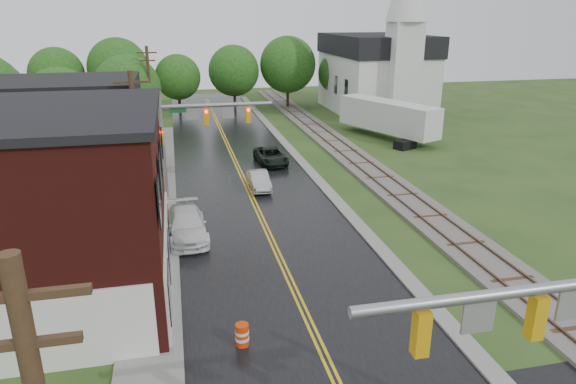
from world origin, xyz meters
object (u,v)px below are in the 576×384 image
object	(u,v)px
tree_left_c	(63,105)
sedan_silver	(259,180)
semi_trailer	(388,117)
church	(379,65)
utility_pole_c	(150,93)
traffic_signal_near	(562,333)
tree_left_e	(129,90)
construction_barrel	(242,335)
pickup_white	(187,225)
traffic_signal_far	(195,125)
suv_dark	(271,156)
utility_pole_b	(138,151)

from	to	relation	value
tree_left_c	sedan_silver	bearing A→B (deg)	-39.32
tree_left_c	semi_trailer	xyz separation A→B (m)	(29.66, 0.63, -2.31)
church	utility_pole_c	distance (m)	28.54
traffic_signal_near	tree_left_e	distance (m)	45.59
utility_pole_c	construction_barrel	size ratio (longest dim) A/B	9.99
pickup_white	construction_barrel	distance (m)	10.57
traffic_signal_far	construction_barrel	xyz separation A→B (m)	(0.64, -17.00, -4.52)
tree_left_c	utility_pole_c	bearing A→B (deg)	30.20
pickup_white	suv_dark	bearing A→B (deg)	59.00
traffic_signal_far	tree_left_c	distance (m)	16.56
suv_dark	pickup_white	distance (m)	15.40
tree_left_e	semi_trailer	distance (m)	25.37
church	sedan_silver	distance (m)	32.61
tree_left_e	construction_barrel	xyz separation A→B (m)	(6.02, -35.90, -4.36)
tree_left_e	suv_dark	size ratio (longest dim) A/B	1.74
traffic_signal_near	utility_pole_c	world-z (taller)	utility_pole_c
traffic_signal_near	semi_trailer	size ratio (longest dim) A/B	0.63
construction_barrel	church	bearing A→B (deg)	62.44
tree_left_c	sedan_silver	world-z (taller)	tree_left_c
utility_pole_b	utility_pole_c	world-z (taller)	same
utility_pole_b	utility_pole_c	size ratio (longest dim) A/B	1.00
traffic_signal_near	sedan_silver	xyz separation A→B (m)	(-2.67, 25.90, -4.36)
church	semi_trailer	xyz separation A→B (m)	(-4.19, -13.21, -3.63)
traffic_signal_near	tree_left_c	world-z (taller)	tree_left_c
tree_left_c	tree_left_e	distance (m)	7.82
suv_dark	semi_trailer	distance (m)	14.63
utility_pole_b	tree_left_e	size ratio (longest dim) A/B	1.10
sedan_silver	pickup_white	xyz separation A→B (m)	(-5.29, -7.46, 0.13)
utility_pole_b	tree_left_c	bearing A→B (deg)	111.49
traffic_signal_far	tree_left_e	size ratio (longest dim) A/B	0.90
traffic_signal_near	tree_left_c	distance (m)	41.67
traffic_signal_far	sedan_silver	xyz separation A→B (m)	(4.27, 0.90, -4.36)
traffic_signal_far	suv_dark	world-z (taller)	traffic_signal_far
pickup_white	utility_pole_c	bearing A→B (deg)	92.86
traffic_signal_near	utility_pole_b	bearing A→B (deg)	117.19
suv_dark	pickup_white	world-z (taller)	pickup_white
utility_pole_c	semi_trailer	distance (m)	23.01
tree_left_c	pickup_white	bearing A→B (deg)	-64.31
utility_pole_c	semi_trailer	size ratio (longest dim) A/B	0.77
traffic_signal_far	suv_dark	distance (m)	10.35
traffic_signal_near	traffic_signal_far	distance (m)	25.94
pickup_white	construction_barrel	xyz separation A→B (m)	(1.66, -10.43, -0.29)
utility_pole_b	pickup_white	bearing A→B (deg)	-34.07
church	traffic_signal_far	xyz separation A→B (m)	(-23.47, -26.74, -0.86)
suv_dark	semi_trailer	xyz separation A→B (m)	(13.01, 6.52, 1.55)
sedan_silver	pickup_white	bearing A→B (deg)	-124.91
suv_dark	traffic_signal_near	bearing A→B (deg)	-92.22
church	utility_pole_b	size ratio (longest dim) A/B	2.22
church	construction_barrel	size ratio (longest dim) A/B	22.19
church	tree_left_c	distance (m)	36.59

